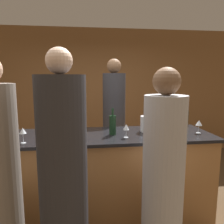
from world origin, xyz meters
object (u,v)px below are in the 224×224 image
(bartender, at_px, (114,128))
(ice_bucket, at_px, (148,124))
(wine_bottle_1, at_px, (113,125))
(guest_0, at_px, (163,181))
(guest_1, at_px, (64,184))
(wine_bottle_0, at_px, (186,118))

(bartender, relative_size, ice_bucket, 10.44)
(wine_bottle_1, xyz_separation_m, ice_bucket, (0.45, 0.09, -0.02))
(wine_bottle_1, bearing_deg, guest_0, -65.83)
(wine_bottle_1, distance_m, ice_bucket, 0.46)
(guest_1, relative_size, wine_bottle_0, 6.28)
(wine_bottle_0, xyz_separation_m, ice_bucket, (-0.59, -0.20, -0.03))
(guest_1, bearing_deg, wine_bottle_0, 36.38)
(bartender, distance_m, guest_0, 1.62)
(bartender, distance_m, ice_bucket, 0.84)
(guest_0, distance_m, guest_1, 0.85)
(bartender, height_order, wine_bottle_0, bartender)
(wine_bottle_1, height_order, ice_bucket, wine_bottle_1)
(wine_bottle_0, height_order, wine_bottle_1, wine_bottle_1)
(wine_bottle_0, bearing_deg, bartender, 149.24)
(wine_bottle_0, bearing_deg, guest_0, -123.37)
(guest_1, distance_m, wine_bottle_1, 1.01)
(bartender, distance_m, wine_bottle_1, 0.88)
(guest_0, bearing_deg, bartender, 97.58)
(guest_1, bearing_deg, wine_bottle_1, 59.31)
(guest_0, height_order, ice_bucket, guest_0)
(guest_1, height_order, wine_bottle_1, guest_1)
(bartender, relative_size, guest_1, 1.04)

